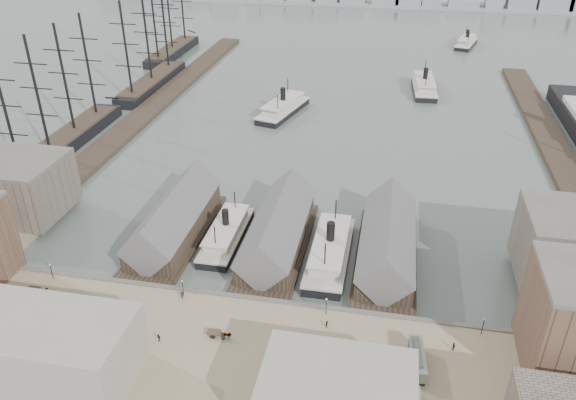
% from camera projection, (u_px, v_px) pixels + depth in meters
% --- Properties ---
extents(ground, '(900.00, 900.00, 0.00)m').
position_uv_depth(ground, '(261.00, 291.00, 121.85)').
color(ground, '#4C5853').
rests_on(ground, ground).
extents(quay, '(180.00, 30.00, 2.00)m').
position_uv_depth(quay, '(236.00, 353.00, 104.29)').
color(quay, gray).
rests_on(quay, ground).
extents(seawall, '(180.00, 1.20, 2.30)m').
position_uv_depth(seawall, '(255.00, 302.00, 116.85)').
color(seawall, '#59544C').
rests_on(seawall, ground).
extents(west_wharf, '(10.00, 220.00, 1.60)m').
position_uv_depth(west_wharf, '(151.00, 108.00, 218.18)').
color(west_wharf, '#2D231C').
rests_on(west_wharf, ground).
extents(east_wharf, '(10.00, 180.00, 1.60)m').
position_uv_depth(east_wharf, '(554.00, 148.00, 185.17)').
color(east_wharf, '#2D231C').
rests_on(east_wharf, ground).
extents(ferry_shed_west, '(14.00, 42.00, 12.60)m').
position_uv_depth(ferry_shed_west, '(174.00, 221.00, 138.32)').
color(ferry_shed_west, '#2D231C').
rests_on(ferry_shed_west, ground).
extents(ferry_shed_center, '(14.00, 42.00, 12.60)m').
position_uv_depth(ferry_shed_center, '(277.00, 232.00, 133.96)').
color(ferry_shed_center, '#2D231C').
rests_on(ferry_shed_center, ground).
extents(ferry_shed_east, '(14.00, 42.00, 12.60)m').
position_uv_depth(ferry_shed_east, '(387.00, 243.00, 129.60)').
color(ferry_shed_east, '#2D231C').
rests_on(ferry_shed_east, ground).
extents(warehouse_west_back, '(26.00, 20.00, 14.00)m').
position_uv_depth(warehouse_west_back, '(13.00, 187.00, 144.50)').
color(warehouse_west_back, '#60564C').
rests_on(warehouse_west_back, west_land).
extents(street_bldg_center, '(24.00, 16.00, 10.00)m').
position_uv_depth(street_bldg_center, '(337.00, 398.00, 87.74)').
color(street_bldg_center, gray).
rests_on(street_bldg_center, quay).
extents(street_bldg_west, '(30.00, 16.00, 12.00)m').
position_uv_depth(street_bldg_west, '(46.00, 349.00, 95.62)').
color(street_bldg_west, gray).
rests_on(street_bldg_west, quay).
extents(lamp_post_far_w, '(0.44, 0.44, 3.92)m').
position_uv_depth(lamp_post_far_w, '(51.00, 268.00, 121.09)').
color(lamp_post_far_w, black).
rests_on(lamp_post_far_w, quay).
extents(lamp_post_near_w, '(0.44, 0.44, 3.92)m').
position_uv_depth(lamp_post_near_w, '(183.00, 285.00, 116.06)').
color(lamp_post_near_w, black).
rests_on(lamp_post_near_w, quay).
extents(lamp_post_near_e, '(0.44, 0.44, 3.92)m').
position_uv_depth(lamp_post_near_e, '(326.00, 303.00, 111.04)').
color(lamp_post_near_e, black).
rests_on(lamp_post_near_e, quay).
extents(lamp_post_far_e, '(0.44, 0.44, 3.92)m').
position_uv_depth(lamp_post_far_e, '(484.00, 323.00, 106.01)').
color(lamp_post_far_e, black).
rests_on(lamp_post_far_e, quay).
extents(ferry_docked_west, '(7.79, 25.97, 9.27)m').
position_uv_depth(ferry_docked_west, '(226.00, 233.00, 137.90)').
color(ferry_docked_west, black).
rests_on(ferry_docked_west, ground).
extents(ferry_docked_east, '(8.95, 29.84, 10.66)m').
position_uv_depth(ferry_docked_east, '(330.00, 250.00, 130.84)').
color(ferry_docked_east, black).
rests_on(ferry_docked_east, ground).
extents(ferry_open_near, '(16.31, 31.70, 10.86)m').
position_uv_depth(ferry_open_near, '(283.00, 107.00, 213.63)').
color(ferry_open_near, black).
rests_on(ferry_open_near, ground).
extents(ferry_open_mid, '(10.79, 30.37, 10.67)m').
position_uv_depth(ferry_open_mid, '(424.00, 86.00, 236.72)').
color(ferry_open_mid, black).
rests_on(ferry_open_mid, ground).
extents(ferry_open_far, '(14.38, 27.06, 9.26)m').
position_uv_depth(ferry_open_far, '(466.00, 42.00, 302.41)').
color(ferry_open_far, black).
rests_on(ferry_open_far, ground).
extents(sailing_ship_near, '(9.58, 66.03, 39.40)m').
position_uv_depth(sailing_ship_near, '(63.00, 141.00, 185.13)').
color(sailing_ship_near, black).
rests_on(sailing_ship_near, ground).
extents(sailing_ship_mid, '(9.62, 55.58, 39.55)m').
position_uv_depth(sailing_ship_mid, '(152.00, 81.00, 240.78)').
color(sailing_ship_mid, black).
rests_on(sailing_ship_mid, ground).
extents(sailing_ship_far, '(9.53, 52.93, 39.17)m').
position_uv_depth(sailing_ship_far, '(173.00, 50.00, 285.96)').
color(sailing_ship_far, black).
rests_on(sailing_ship_far, ground).
extents(tram, '(3.30, 9.59, 3.34)m').
position_uv_depth(tram, '(417.00, 360.00, 99.22)').
color(tram, black).
rests_on(tram, quay).
extents(horse_cart_left, '(4.60, 1.55, 1.50)m').
position_uv_depth(horse_cart_left, '(41.00, 291.00, 117.52)').
color(horse_cart_left, black).
rests_on(horse_cart_left, quay).
extents(horse_cart_center, '(4.98, 1.78, 1.65)m').
position_uv_depth(horse_cart_center, '(223.00, 335.00, 105.94)').
color(horse_cart_center, black).
rests_on(horse_cart_center, quay).
extents(horse_cart_right, '(4.74, 2.60, 1.45)m').
position_uv_depth(horse_cart_right, '(298.00, 380.00, 96.52)').
color(horse_cart_right, black).
rests_on(horse_cart_right, quay).
extents(pedestrian_0, '(0.62, 0.75, 1.79)m').
position_uv_depth(pedestrian_0, '(45.00, 298.00, 115.12)').
color(pedestrian_0, black).
rests_on(pedestrian_0, quay).
extents(pedestrian_1, '(0.90, 0.79, 1.58)m').
position_uv_depth(pedestrian_1, '(56.00, 321.00, 109.44)').
color(pedestrian_1, black).
rests_on(pedestrian_1, quay).
extents(pedestrian_2, '(1.03, 1.25, 1.69)m').
position_uv_depth(pedestrian_2, '(182.00, 295.00, 116.12)').
color(pedestrian_2, black).
rests_on(pedestrian_2, quay).
extents(pedestrian_3, '(1.02, 0.72, 1.61)m').
position_uv_depth(pedestrian_3, '(159.00, 337.00, 105.40)').
color(pedestrian_3, black).
rests_on(pedestrian_3, quay).
extents(pedestrian_4, '(0.94, 0.74, 1.69)m').
position_uv_depth(pedestrian_4, '(223.00, 336.00, 105.75)').
color(pedestrian_4, black).
rests_on(pedestrian_4, quay).
extents(pedestrian_5, '(0.57, 0.69, 1.66)m').
position_uv_depth(pedestrian_5, '(284.00, 341.00, 104.55)').
color(pedestrian_5, black).
rests_on(pedestrian_5, quay).
extents(pedestrian_6, '(0.63, 0.79, 1.58)m').
position_uv_depth(pedestrian_6, '(327.00, 324.00, 108.61)').
color(pedestrian_6, black).
rests_on(pedestrian_6, quay).
extents(pedestrian_7, '(0.65, 1.12, 1.74)m').
position_uv_depth(pedestrian_7, '(361.00, 366.00, 99.01)').
color(pedestrian_7, black).
rests_on(pedestrian_7, quay).
extents(pedestrian_8, '(0.83, 1.08, 1.70)m').
position_uv_depth(pedestrian_8, '(454.00, 346.00, 103.35)').
color(pedestrian_8, black).
rests_on(pedestrian_8, quay).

